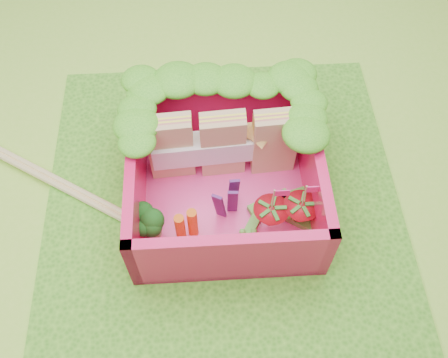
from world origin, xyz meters
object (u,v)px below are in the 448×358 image
bento_box (225,177)px  chopsticks (86,197)px  strawberry_left (270,217)px  broccoli (150,221)px  sandwich_stack (224,144)px  strawberry_right (300,214)px

bento_box → chopsticks: 1.06m
strawberry_left → chopsticks: 1.37m
broccoli → strawberry_left: strawberry_left is taller
bento_box → broccoli: bearing=-150.6°
strawberry_left → chopsticks: strawberry_left is taller
bento_box → sandwich_stack: (0.01, 0.25, 0.05)m
sandwich_stack → strawberry_right: size_ratio=2.20×
strawberry_left → chopsticks: bearing=165.9°
bento_box → broccoli: size_ratio=4.20×
broccoli → strawberry_left: bearing=0.5°
sandwich_stack → broccoli: bearing=-134.3°
strawberry_right → chopsticks: (-1.53, 0.32, -0.16)m
sandwich_stack → broccoli: (-0.53, -0.54, -0.09)m
bento_box → sandwich_stack: 0.25m
sandwich_stack → strawberry_right: bearing=-46.1°
strawberry_right → sandwich_stack: bearing=133.9°
strawberry_left → sandwich_stack: bearing=118.5°
strawberry_left → strawberry_right: same height
strawberry_left → strawberry_right: bearing=4.8°
strawberry_right → chopsticks: 1.57m
sandwich_stack → strawberry_left: sandwich_stack is taller
broccoli → strawberry_right: 1.02m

